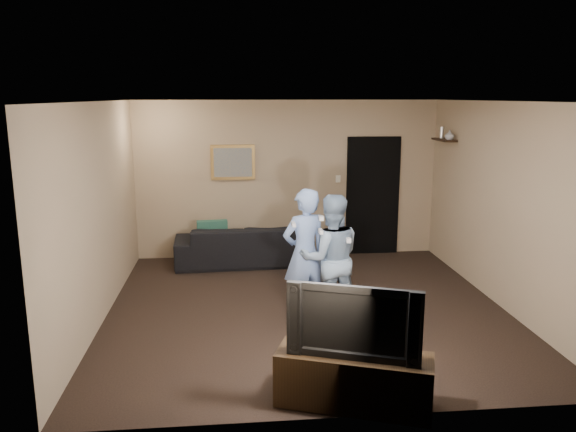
{
  "coord_description": "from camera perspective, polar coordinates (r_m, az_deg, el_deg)",
  "views": [
    {
      "loc": [
        -0.91,
        -6.71,
        2.66
      ],
      "look_at": [
        -0.21,
        0.3,
        1.15
      ],
      "focal_mm": 35.0,
      "sensor_mm": 36.0,
      "label": 1
    }
  ],
  "objects": [
    {
      "name": "painting_canvas",
      "position": [
        9.22,
        -5.62,
        5.44
      ],
      "size": [
        0.62,
        0.01,
        0.47
      ],
      "primitive_type": "cube",
      "color": "slate",
      "rests_on": "painting_frame"
    },
    {
      "name": "doorway",
      "position": [
        9.63,
        8.59,
        2.03
      ],
      "size": [
        0.9,
        0.06,
        2.0
      ],
      "primitive_type": "cube",
      "color": "black",
      "rests_on": "ground"
    },
    {
      "name": "wii_player_right",
      "position": [
        6.7,
        4.36,
        -4.31
      ],
      "size": [
        0.76,
        0.6,
        1.55
      ],
      "color": "#809CBA",
      "rests_on": "ground"
    },
    {
      "name": "tv_console",
      "position": [
        5.11,
        6.68,
        -16.17
      ],
      "size": [
        1.41,
        0.86,
        0.48
      ],
      "primitive_type": "cube",
      "rotation": [
        0.0,
        0.0,
        -0.35
      ],
      "color": "black",
      "rests_on": "ground"
    },
    {
      "name": "wii_player_left",
      "position": [
        6.78,
        1.7,
        -3.85
      ],
      "size": [
        0.68,
        0.57,
        1.6
      ],
      "color": "#7998D2",
      "rests_on": "ground"
    },
    {
      "name": "ground",
      "position": [
        7.28,
        1.91,
        -9.35
      ],
      "size": [
        5.0,
        5.0,
        0.0
      ],
      "primitive_type": "plane",
      "color": "black",
      "rests_on": "ground"
    },
    {
      "name": "wall_left",
      "position": [
        7.03,
        -18.64,
        0.3
      ],
      "size": [
        0.04,
        5.0,
        2.6
      ],
      "primitive_type": "cube",
      "color": "tan",
      "rests_on": "ground"
    },
    {
      "name": "ceiling",
      "position": [
        6.78,
        2.07,
        11.57
      ],
      "size": [
        5.0,
        5.0,
        0.04
      ],
      "primitive_type": "cube",
      "color": "silver",
      "rests_on": "wall_back"
    },
    {
      "name": "throw_pillow",
      "position": [
        9.04,
        -7.68,
        -1.96
      ],
      "size": [
        0.49,
        0.21,
        0.48
      ],
      "primitive_type": "cube",
      "rotation": [
        0.0,
        0.0,
        0.11
      ],
      "color": "#18483C",
      "rests_on": "sofa"
    },
    {
      "name": "wall_front",
      "position": [
        4.52,
        6.21,
        -5.5
      ],
      "size": [
        5.0,
        0.04,
        2.6
      ],
      "primitive_type": "cube",
      "color": "tan",
      "rests_on": "ground"
    },
    {
      "name": "wall_shelf",
      "position": [
        9.16,
        15.59,
        7.46
      ],
      "size": [
        0.2,
        0.6,
        0.03
      ],
      "primitive_type": "cube",
      "color": "black",
      "rests_on": "wall_right"
    },
    {
      "name": "shelf_vase",
      "position": [
        8.96,
        16.09,
        7.91
      ],
      "size": [
        0.14,
        0.14,
        0.15
      ],
      "primitive_type": "imported",
      "rotation": [
        0.0,
        0.0,
        -0.02
      ],
      "color": "#B5B5BA",
      "rests_on": "wall_shelf"
    },
    {
      "name": "wall_back",
      "position": [
        9.36,
        -0.05,
        3.74
      ],
      "size": [
        5.0,
        0.04,
        2.6
      ],
      "primitive_type": "cube",
      "color": "tan",
      "rests_on": "ground"
    },
    {
      "name": "shelf_figurine",
      "position": [
        9.26,
        15.35,
        8.17
      ],
      "size": [
        0.06,
        0.06,
        0.18
      ],
      "primitive_type": "cylinder",
      "color": "silver",
      "rests_on": "wall_shelf"
    },
    {
      "name": "television",
      "position": [
        4.86,
        6.85,
        -10.3
      ],
      "size": [
        1.11,
        0.53,
        0.65
      ],
      "primitive_type": "imported",
      "rotation": [
        0.0,
        0.0,
        -0.35
      ],
      "color": "black",
      "rests_on": "tv_console"
    },
    {
      "name": "sofa",
      "position": [
        9.08,
        -4.51,
        -2.89
      ],
      "size": [
        2.21,
        0.94,
        0.64
      ],
      "primitive_type": "imported",
      "rotation": [
        0.0,
        0.0,
        3.18
      ],
      "color": "black",
      "rests_on": "ground"
    },
    {
      "name": "wall_right",
      "position": [
        7.65,
        20.88,
        1.05
      ],
      "size": [
        0.04,
        5.0,
        2.6
      ],
      "primitive_type": "cube",
      "color": "tan",
      "rests_on": "ground"
    },
    {
      "name": "light_switch",
      "position": [
        9.45,
        5.11,
        3.78
      ],
      "size": [
        0.08,
        0.02,
        0.12
      ],
      "primitive_type": "cube",
      "color": "silver",
      "rests_on": "wall_back"
    },
    {
      "name": "painting_frame",
      "position": [
        9.25,
        -5.62,
        5.46
      ],
      "size": [
        0.72,
        0.05,
        0.57
      ],
      "primitive_type": "cube",
      "color": "olive",
      "rests_on": "wall_back"
    }
  ]
}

